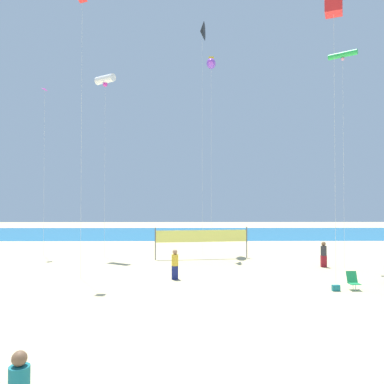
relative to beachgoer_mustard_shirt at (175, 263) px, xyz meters
name	(u,v)px	position (x,y,z in m)	size (l,w,h in m)	color
ground_plane	(161,299)	(-0.47, -4.31, -0.90)	(120.00, 120.00, 0.00)	#D1BC89
ocean_band	(179,233)	(-0.47, 29.98, -0.89)	(120.00, 20.00, 0.01)	#1E6B99
beachgoer_mustard_shirt	(175,263)	(0.00, 0.00, 0.00)	(0.38, 0.38, 1.68)	navy
beachgoer_charcoal_shirt	(324,253)	(9.78, 3.83, 0.01)	(0.39, 0.39, 1.69)	maroon
folding_beach_chair	(353,280)	(8.98, -2.52, -0.43)	(0.52, 0.65, 0.89)	#1E8C4C
volleyball_net	(202,237)	(1.78, 7.50, 0.73)	(7.07, 1.01, 2.40)	#4C4C51
beach_handbag	(336,288)	(8.00, -2.84, -0.75)	(0.38, 0.19, 0.30)	#19727A
kite_white_tube	(105,80)	(-5.85, 8.56, 13.12)	(1.83, 1.48, 14.37)	silver
kite_magenta_diamond	(45,95)	(-10.92, 9.37, 12.11)	(0.51, 0.51, 13.66)	silver
kite_red_diamond	(82,10)	(-5.41, 0.35, 14.58)	(0.67, 0.68, 16.25)	silver
kite_green_tube	(343,56)	(11.10, 3.67, 13.25)	(1.72, 1.39, 14.39)	silver
kite_black_delta	(202,32)	(1.90, 9.70, 17.54)	(0.60, 1.53, 19.22)	silver
kite_red_box	(334,2)	(8.66, -1.13, 14.37)	(1.17, 1.17, 15.99)	silver
kite_violet_inflatable	(211,64)	(2.75, 11.55, 15.52)	(1.03, 2.44, 17.05)	silver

